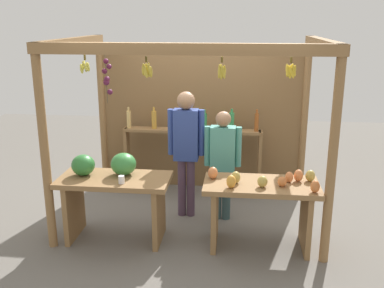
# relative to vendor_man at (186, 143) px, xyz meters

# --- Properties ---
(ground_plane) EXTENTS (12.00, 12.00, 0.00)m
(ground_plane) POSITION_rel_vendor_man_xyz_m (0.10, 0.04, -1.03)
(ground_plane) COLOR slate
(ground_plane) RESTS_ON ground
(market_stall) EXTENTS (3.25, 2.23, 2.36)m
(market_stall) POSITION_rel_vendor_man_xyz_m (0.09, 0.53, 0.35)
(market_stall) COLOR olive
(market_stall) RESTS_ON ground
(fruit_counter_left) EXTENTS (1.31, 0.64, 1.06)m
(fruit_counter_left) POSITION_rel_vendor_man_xyz_m (-0.80, -0.73, -0.36)
(fruit_counter_left) COLOR olive
(fruit_counter_left) RESTS_ON ground
(fruit_counter_right) EXTENTS (1.31, 0.64, 0.94)m
(fruit_counter_right) POSITION_rel_vendor_man_xyz_m (0.96, -0.75, -0.43)
(fruit_counter_right) COLOR olive
(fruit_counter_right) RESTS_ON ground
(bottle_shelf_unit) EXTENTS (2.08, 0.22, 1.33)m
(bottle_shelf_unit) POSITION_rel_vendor_man_xyz_m (-0.01, 0.84, -0.23)
(bottle_shelf_unit) COLOR olive
(bottle_shelf_unit) RESTS_ON ground
(vendor_man) EXTENTS (0.48, 0.23, 1.70)m
(vendor_man) POSITION_rel_vendor_man_xyz_m (0.00, 0.00, 0.00)
(vendor_man) COLOR #523B51
(vendor_man) RESTS_ON ground
(vendor_woman) EXTENTS (0.48, 0.20, 1.47)m
(vendor_woman) POSITION_rel_vendor_man_xyz_m (0.48, -0.05, -0.16)
(vendor_woman) COLOR #355053
(vendor_woman) RESTS_ON ground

